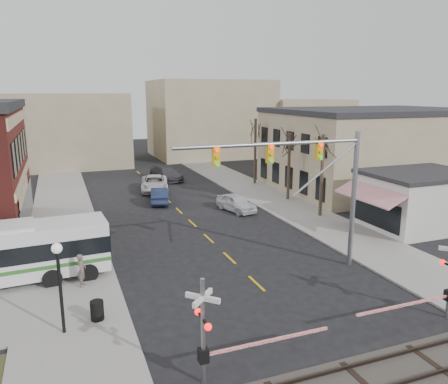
# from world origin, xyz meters

# --- Properties ---
(ground) EXTENTS (160.00, 160.00, 0.00)m
(ground) POSITION_xyz_m (0.00, 0.00, 0.00)
(ground) COLOR black
(ground) RESTS_ON ground
(sidewalk_west) EXTENTS (5.00, 60.00, 0.12)m
(sidewalk_west) POSITION_xyz_m (-9.50, 20.00, 0.06)
(sidewalk_west) COLOR gray
(sidewalk_west) RESTS_ON ground
(sidewalk_east) EXTENTS (5.00, 60.00, 0.12)m
(sidewalk_east) POSITION_xyz_m (9.50, 20.00, 0.06)
(sidewalk_east) COLOR gray
(sidewalk_east) RESTS_ON ground
(tan_building) EXTENTS (20.30, 15.30, 8.50)m
(tan_building) POSITION_xyz_m (22.00, 20.00, 4.26)
(tan_building) COLOR gray
(tan_building) RESTS_ON ground
(awning_shop) EXTENTS (9.74, 6.20, 4.30)m
(awning_shop) POSITION_xyz_m (15.97, 7.00, 2.16)
(awning_shop) COLOR beige
(awning_shop) RESTS_ON ground
(tree_east_a) EXTENTS (0.28, 0.28, 6.75)m
(tree_east_a) POSITION_xyz_m (10.50, 12.00, 3.50)
(tree_east_a) COLOR #382B21
(tree_east_a) RESTS_ON sidewalk_east
(tree_east_b) EXTENTS (0.28, 0.28, 6.30)m
(tree_east_b) POSITION_xyz_m (10.80, 18.00, 3.27)
(tree_east_b) COLOR #382B21
(tree_east_b) RESTS_ON sidewalk_east
(tree_east_c) EXTENTS (0.28, 0.28, 7.20)m
(tree_east_c) POSITION_xyz_m (11.00, 26.00, 3.72)
(tree_east_c) COLOR #382B21
(tree_east_c) RESTS_ON sidewalk_east
(traffic_signal_mast) EXTENTS (10.90, 0.30, 8.00)m
(traffic_signal_mast) POSITION_xyz_m (3.41, 2.45, 5.79)
(traffic_signal_mast) COLOR gray
(traffic_signal_mast) RESTS_ON ground
(rr_crossing_west) EXTENTS (5.60, 1.36, 4.00)m
(rr_crossing_west) POSITION_xyz_m (-4.86, -4.86, 1.97)
(rr_crossing_west) COLOR gray
(rr_crossing_west) RESTS_ON ground
(rr_crossing_east) EXTENTS (5.60, 1.36, 4.00)m
(rr_crossing_east) POSITION_xyz_m (6.21, -4.44, 1.97)
(rr_crossing_east) COLOR gray
(rr_crossing_east) RESTS_ON ground
(street_lamp) EXTENTS (0.44, 0.44, 4.01)m
(street_lamp) POSITION_xyz_m (-9.86, 0.29, 3.01)
(street_lamp) COLOR black
(street_lamp) RESTS_ON sidewalk_west
(trash_bin) EXTENTS (0.60, 0.60, 0.89)m
(trash_bin) POSITION_xyz_m (-8.42, 0.90, 0.56)
(trash_bin) COLOR black
(trash_bin) RESTS_ON sidewalk_west
(car_a) EXTENTS (2.72, 4.65, 1.49)m
(car_a) POSITION_xyz_m (4.66, 16.16, 0.74)
(car_a) COLOR silver
(car_a) RESTS_ON ground
(car_b) EXTENTS (2.44, 4.73, 1.48)m
(car_b) POSITION_xyz_m (-0.97, 21.36, 0.74)
(car_b) COLOR #192240
(car_b) RESTS_ON ground
(car_c) EXTENTS (3.82, 6.26, 1.62)m
(car_c) POSITION_xyz_m (-0.31, 26.56, 0.81)
(car_c) COLOR silver
(car_c) RESTS_ON ground
(car_d) EXTENTS (3.57, 5.93, 1.61)m
(car_d) POSITION_xyz_m (2.20, 31.76, 0.80)
(car_d) COLOR #38383C
(car_d) RESTS_ON ground
(pedestrian_near) EXTENTS (0.59, 0.74, 1.78)m
(pedestrian_near) POSITION_xyz_m (-8.83, 4.79, 1.01)
(pedestrian_near) COLOR #61544E
(pedestrian_near) RESTS_ON sidewalk_west
(pedestrian_far) EXTENTS (1.01, 1.03, 1.67)m
(pedestrian_far) POSITION_xyz_m (-10.74, 7.19, 0.96)
(pedestrian_far) COLOR #373760
(pedestrian_far) RESTS_ON sidewalk_west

